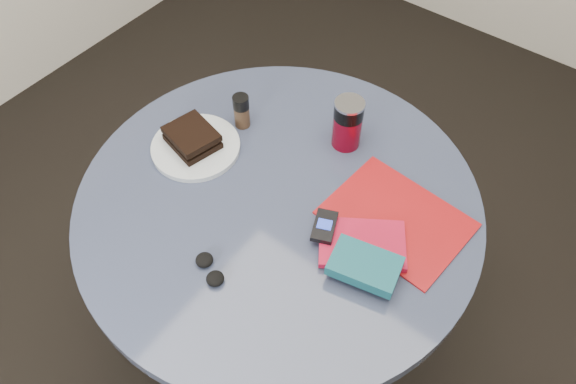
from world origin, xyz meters
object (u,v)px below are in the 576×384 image
Objects in this scene: pepper_grinder at (242,111)px; red_book at (362,244)px; sandwich at (192,137)px; plate at (196,147)px; magazine at (396,219)px; novel at (365,266)px; mp3_player at (324,226)px; soda_can at (348,123)px; headphones at (210,269)px; table at (279,235)px.

pepper_grinder reaches higher than red_book.
plate is at bearing -5.45° from sandwich.
magazine is (0.54, 0.12, -0.00)m from plate.
pepper_grinder is at bearing 74.32° from plate.
sandwich is 1.50× the size of pepper_grinder.
sandwich reaches higher than novel.
mp3_player is (0.42, -0.02, 0.02)m from plate.
plate is 0.42m from mp3_player.
soda_can is 0.30m from mp3_player.
mp3_player is 0.96× the size of headphones.
novel is at bearing -50.76° from soda_can.
soda_can is 0.73× the size of red_book.
pepper_grinder is 0.41m from mp3_player.
novel reaches higher than headphones.
mp3_player is 0.28m from headphones.
magazine is (0.26, 0.12, 0.17)m from table.
pepper_grinder is 1.00× the size of mp3_player.
magazine is (0.50, -0.02, -0.05)m from pepper_grinder.
mp3_player is at bearing -22.64° from pepper_grinder.
sandwich is at bearing 177.79° from mp3_player.
headphones is at bearing -41.55° from sandwich.
red_book is 1.97× the size of mp3_player.
pepper_grinder is 0.31× the size of magazine.
table is 0.24m from mp3_player.
plate is at bearing 137.66° from headphones.
magazine is 0.46m from headphones.
red_book is at bearing -96.73° from magazine.
sandwich reaches higher than mp3_player.
mp3_player is (0.38, -0.16, -0.02)m from pepper_grinder.
plate is at bearing -179.96° from table.
mp3_player is (0.15, -0.02, 0.19)m from table.
plate is 0.40m from soda_can.
plate is at bearing 177.86° from mp3_player.
soda_can reaches higher than red_book.
red_book is at bearing 47.77° from headphones.
sandwich is at bearing -162.62° from magazine.
magazine is at bearing 12.44° from sandwich.
table is at bearing -0.13° from sandwich.
soda_can is 0.33m from red_book.
mp3_player reaches higher than magazine.
pepper_grinder is 0.66× the size of novel.
soda_can is at bearing 96.80° from red_book.
plate is 0.38m from headphones.
sandwich is 0.40m from soda_can.
sandwich is 0.57m from novel.
pepper_grinder is (-0.23, 0.14, 0.21)m from table.
soda_can is 0.51m from headphones.
plate is 1.55× the size of novel.
mp3_player is at bearing 151.98° from novel.
red_book is at bearing -16.30° from pepper_grinder.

